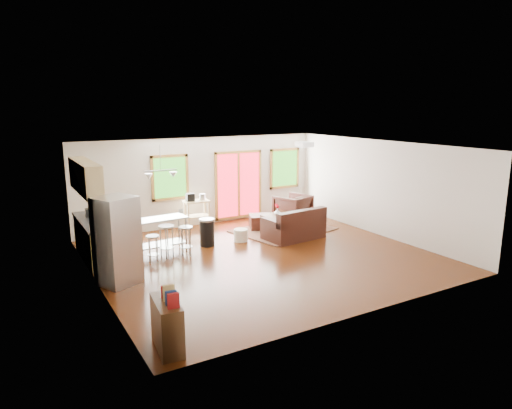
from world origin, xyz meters
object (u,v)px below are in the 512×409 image
ottoman (260,222)px  coffee_table (281,216)px  armchair (293,207)px  refrigerator (117,241)px  kitchen_cart (196,205)px  rug (283,230)px  island (158,229)px  loveseat (295,227)px

ottoman → coffee_table: bearing=-30.1°
armchair → ottoman: armchair is taller
refrigerator → kitchen_cart: (2.91, 2.99, -0.15)m
ottoman → kitchen_cart: bearing=153.2°
coffee_table → refrigerator: (-5.08, -1.85, 0.50)m
coffee_table → refrigerator: bearing=-160.0°
rug → ottoman: ottoman is taller
island → kitchen_cart: (1.62, 1.56, 0.14)m
loveseat → rug: bearing=71.3°
coffee_table → refrigerator: refrigerator is taller
coffee_table → refrigerator: size_ratio=0.71×
kitchen_cart → loveseat: bearing=-48.3°
loveseat → island: island is taller
coffee_table → ottoman: (-0.52, 0.30, -0.18)m
coffee_table → kitchen_cart: bearing=152.4°
armchair → ottoman: (-1.24, -0.17, -0.27)m
armchair → refrigerator: bearing=2.8°
ottoman → island: size_ratio=0.43×
loveseat → coffee_table: 1.06m
kitchen_cart → refrigerator: bearing=-134.2°
rug → refrigerator: 5.38m
rug → island: size_ratio=1.83×
kitchen_cart → rug: bearing=-31.8°
rug → island: (-3.75, -0.24, 0.59)m
armchair → island: 4.60m
kitchen_cart → ottoman: bearing=-26.8°
loveseat → refrigerator: refrigerator is taller
armchair → refrigerator: 6.26m
armchair → island: (-4.51, -0.90, 0.13)m
ottoman → island: (-3.27, -0.73, 0.40)m
armchair → rug: bearing=21.8°
ottoman → kitchen_cart: 1.92m
rug → island: island is taller
loveseat → island: (-3.55, 0.60, 0.27)m
ottoman → refrigerator: size_ratio=0.35×
coffee_table → kitchen_cart: size_ratio=1.16×
refrigerator → kitchen_cart: bearing=22.2°
coffee_table → loveseat: bearing=-103.5°
rug → kitchen_cart: size_ratio=2.39×
loveseat → kitchen_cart: (-1.93, 2.16, 0.40)m
coffee_table → armchair: 0.86m
loveseat → armchair: (0.96, 1.50, 0.14)m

